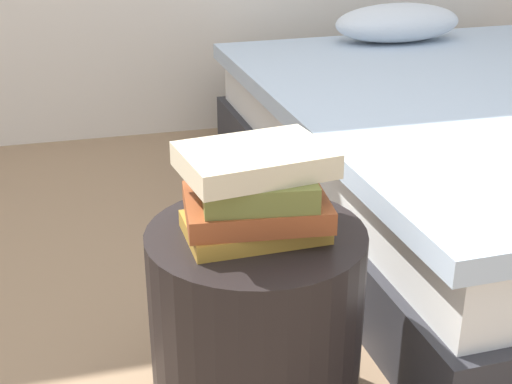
% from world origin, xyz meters
% --- Properties ---
extents(bed, '(1.59, 2.04, 0.62)m').
position_xyz_m(bed, '(1.06, 0.78, 0.23)').
color(bed, '#2D2D33').
rests_on(bed, ground_plane).
extents(side_table, '(0.46, 0.46, 0.45)m').
position_xyz_m(side_table, '(0.00, 0.00, 0.22)').
color(side_table, black).
rests_on(side_table, ground_plane).
extents(book_ochre, '(0.28, 0.18, 0.03)m').
position_xyz_m(book_ochre, '(-0.01, -0.01, 0.47)').
color(book_ochre, '#B7842D').
rests_on(book_ochre, side_table).
extents(book_rust, '(0.30, 0.24, 0.05)m').
position_xyz_m(book_rust, '(-0.00, 0.00, 0.50)').
color(book_rust, '#994723').
rests_on(book_rust, book_ochre).
extents(book_olive, '(0.24, 0.21, 0.05)m').
position_xyz_m(book_olive, '(0.00, -0.01, 0.55)').
color(book_olive, olive).
rests_on(book_olive, book_rust).
extents(book_cream, '(0.31, 0.24, 0.05)m').
position_xyz_m(book_cream, '(0.00, 0.01, 0.60)').
color(book_cream, beige).
rests_on(book_cream, book_olive).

